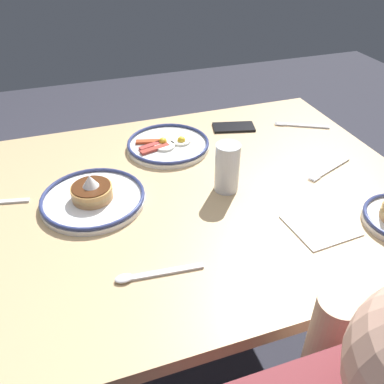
% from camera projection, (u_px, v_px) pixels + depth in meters
% --- Properties ---
extents(ground_plane, '(6.00, 6.00, 0.00)m').
position_uv_depth(ground_plane, '(195.00, 349.00, 1.57)').
color(ground_plane, '#2F2F39').
extents(dining_table, '(1.23, 0.95, 0.75)m').
position_uv_depth(dining_table, '(195.00, 212.00, 1.17)').
color(dining_table, tan).
rests_on(dining_table, ground_plane).
extents(plate_near_main, '(0.27, 0.27, 0.04)m').
position_uv_depth(plate_near_main, '(168.00, 144.00, 1.32)').
color(plate_near_main, white).
rests_on(plate_near_main, dining_table).
extents(plate_center_pancakes, '(0.28, 0.28, 0.08)m').
position_uv_depth(plate_center_pancakes, '(93.00, 197.00, 1.07)').
color(plate_center_pancakes, white).
rests_on(plate_center_pancakes, dining_table).
extents(drinking_glass, '(0.07, 0.07, 0.14)m').
position_uv_depth(drinking_glass, '(227.00, 170.00, 1.10)').
color(drinking_glass, silver).
rests_on(drinking_glass, dining_table).
extents(cell_phone, '(0.16, 0.10, 0.01)m').
position_uv_depth(cell_phone, '(234.00, 127.00, 1.43)').
color(cell_phone, black).
rests_on(cell_phone, dining_table).
extents(paper_napkin, '(0.16, 0.15, 0.00)m').
position_uv_depth(paper_napkin, '(321.00, 225.00, 1.00)').
color(paper_napkin, white).
rests_on(paper_napkin, dining_table).
extents(fork_near, '(0.18, 0.10, 0.01)m').
position_uv_depth(fork_near, '(302.00, 126.00, 1.45)').
color(fork_near, silver).
rests_on(fork_near, dining_table).
extents(fork_far, '(0.18, 0.08, 0.01)m').
position_uv_depth(fork_far, '(330.00, 169.00, 1.21)').
color(fork_far, silver).
rests_on(fork_far, dining_table).
extents(tea_spoon, '(0.19, 0.04, 0.01)m').
position_uv_depth(tea_spoon, '(147.00, 275.00, 0.87)').
color(tea_spoon, silver).
rests_on(tea_spoon, dining_table).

